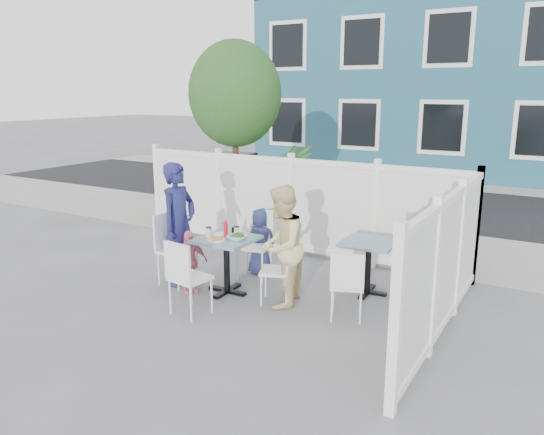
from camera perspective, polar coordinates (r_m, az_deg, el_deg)
The scene contains 30 objects.
ground at distance 7.10m, azimuth -8.07°, elevation -8.66°, with size 80.00×80.00×0.00m, color slate.
near_sidewalk at distance 10.19m, azimuth 5.26°, elevation -1.67°, with size 24.00×2.60×0.01m, color gray.
street at distance 13.55m, azimuth 11.95°, elevation 1.89°, with size 24.00×5.00×0.01m, color black.
far_sidewalk at distance 16.47m, azimuth 15.42°, elevation 3.74°, with size 24.00×1.60×0.01m, color gray.
building at distance 19.67m, azimuth 17.22°, elevation 13.92°, with size 11.00×6.00×6.00m.
fence_back at distance 8.74m, azimuth 2.05°, elevation 1.09°, with size 5.86×0.08×1.60m.
fence_right at distance 6.13m, azimuth 18.20°, elevation -5.06°, with size 0.08×3.66×1.60m.
tree at distance 10.19m, azimuth -4.04°, elevation 13.08°, with size 1.80×1.62×3.59m.
utility_cabinet at distance 11.23m, azimuth -3.98°, elevation 3.25°, with size 0.72×0.51×1.34m, color gold.
potted_shrub_a at distance 9.51m, azimuth 1.98°, elevation 2.61°, with size 0.97×0.97×1.73m, color #203E18.
potted_shrub_b at distance 8.66m, azimuth 14.08°, elevation 0.11°, with size 1.29×1.12×1.43m, color #203E18.
main_table at distance 7.08m, azimuth -4.92°, elevation -3.54°, with size 0.74×0.74×0.77m.
spare_table at distance 7.16m, azimuth 10.35°, elevation -3.79°, with size 0.72×0.72×0.73m.
chair_left at distance 7.54m, azimuth -10.63°, elevation -2.72°, with size 0.47×0.48×1.01m.
chair_right at distance 6.75m, azimuth 1.02°, elevation -5.14°, with size 0.50×0.50×0.87m.
chair_back at distance 7.70m, azimuth -1.72°, elevation -2.29°, with size 0.52×0.50×0.98m.
chair_near at distance 6.44m, azimuth -9.35°, elevation -5.88°, with size 0.48×0.47×0.94m.
chair_spare at distance 6.30m, azimuth 8.08°, elevation -6.75°, with size 0.50×0.49×0.86m.
man at distance 7.47m, azimuth -9.98°, elevation -0.69°, with size 0.63×0.41×1.72m, color #1B1D51.
woman at distance 6.61m, azimuth 0.98°, elevation -3.13°, with size 0.75×0.58×1.54m, color gold.
boy at distance 7.81m, azimuth -1.23°, elevation -2.59°, with size 0.49×0.32×1.00m, color navy.
toddler at distance 7.19m, azimuth -8.96°, elevation -4.73°, with size 0.51×0.21×0.86m, color pink.
plate_main at distance 6.91m, azimuth -6.01°, elevation -2.43°, with size 0.22×0.22×0.01m, color white.
plate_side at distance 7.19m, azimuth -5.61°, elevation -1.79°, with size 0.20×0.20×0.01m, color white.
salad_bowl at distance 6.92m, azimuth -3.75°, elevation -2.16°, with size 0.25×0.25×0.06m, color white.
coffee_cup_a at distance 7.09m, azimuth -6.81°, elevation -1.60°, with size 0.08×0.08×0.12m, color beige.
coffee_cup_b at distance 7.15m, azimuth -3.82°, elevation -1.46°, with size 0.07×0.07×0.11m, color beige.
ketchup_bottle at distance 7.07m, azimuth -5.00°, elevation -1.30°, with size 0.06×0.06×0.19m, color #AD1421.
salt_shaker at distance 7.25m, azimuth -4.66°, elevation -1.42°, with size 0.03×0.03×0.07m, color white.
pepper_shaker at distance 7.27m, azimuth -4.23°, elevation -1.34°, with size 0.03×0.03×0.08m, color black.
Camera 1 is at (4.14, -5.12, 2.67)m, focal length 35.00 mm.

